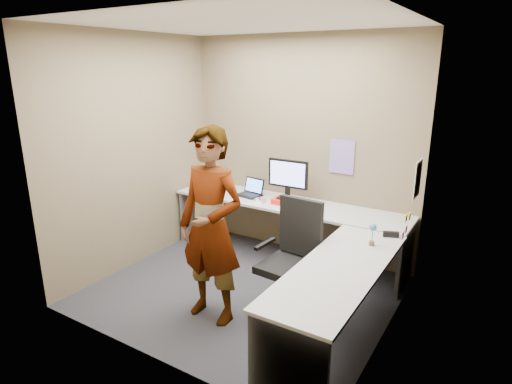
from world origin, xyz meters
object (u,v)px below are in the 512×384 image
Objects in this scene: monitor at (288,176)px; office_chair at (291,269)px; desk at (297,237)px; person at (211,227)px.

office_chair is at bearing -61.62° from monitor.
office_chair is (0.58, -1.01, -0.62)m from monitor.
office_chair is at bearing -70.17° from desk.
person reaches higher than monitor.
person is at bearing -91.64° from monitor.
desk is 0.85m from monitor.
office_chair is 0.89m from person.
desk is at bearing 65.55° from person.
person is (-0.01, -1.49, -0.15)m from monitor.
monitor is 1.32m from office_chair.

